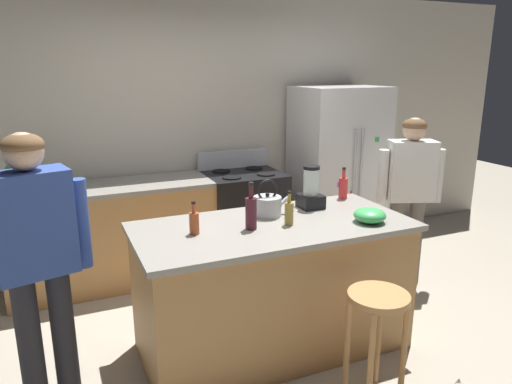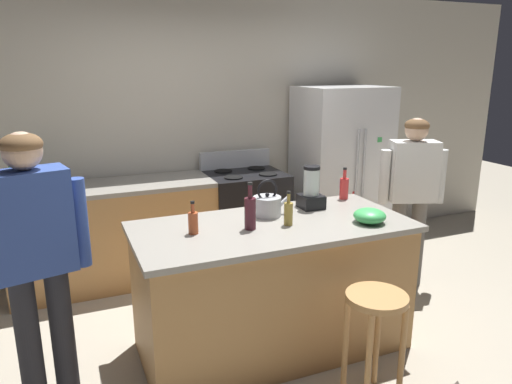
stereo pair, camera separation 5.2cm
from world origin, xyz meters
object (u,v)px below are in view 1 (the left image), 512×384
at_px(tea_kettle, 268,205).
at_px(bar_stool, 377,319).
at_px(refrigerator, 337,170).
at_px(bottle_cooking_sauce, 194,222).
at_px(potted_plant, 20,173).
at_px(bottle_soda, 343,187).
at_px(person_by_sink_right, 410,186).
at_px(bottle_vinegar, 289,213).
at_px(mixing_bowl, 370,215).
at_px(person_by_island_left, 36,253).
at_px(bottle_wine, 251,212).
at_px(kitchen_island, 273,286).
at_px(blender_appliance, 311,190).
at_px(stove_range, 243,217).

bearing_deg(tea_kettle, bar_stool, -73.49).
relative_size(refrigerator, bottle_cooking_sauce, 8.16).
relative_size(potted_plant, bottle_soda, 1.17).
xyz_separation_m(person_by_sink_right, bottle_vinegar, (-1.48, -0.52, 0.09)).
distance_m(potted_plant, tea_kettle, 2.13).
bearing_deg(mixing_bowl, potted_plant, 141.16).
height_order(person_by_island_left, tea_kettle, person_by_island_left).
bearing_deg(bottle_wine, person_by_island_left, -176.55).
bearing_deg(refrigerator, bottle_wine, -137.36).
bearing_deg(person_by_island_left, refrigerator, 28.62).
xyz_separation_m(kitchen_island, blender_appliance, (0.42, 0.23, 0.60)).
bearing_deg(mixing_bowl, blender_appliance, 113.23).
relative_size(person_by_sink_right, tea_kettle, 5.59).
xyz_separation_m(stove_range, bottle_soda, (0.39, -1.18, 0.55)).
xyz_separation_m(bar_stool, bottle_soda, (0.47, 1.10, 0.49)).
xyz_separation_m(stove_range, person_by_island_left, (-1.86, -1.64, 0.53)).
height_order(bar_stool, bottle_cooking_sauce, bottle_cooking_sauce).
bearing_deg(kitchen_island, person_by_island_left, -175.68).
bearing_deg(person_by_sink_right, person_by_island_left, -169.37).
bearing_deg(blender_appliance, bottle_cooking_sauce, -167.91).
distance_m(blender_appliance, tea_kettle, 0.39).
distance_m(blender_appliance, bottle_soda, 0.39).
xyz_separation_m(kitchen_island, bottle_wine, (-0.18, -0.03, 0.58)).
height_order(refrigerator, bar_stool, refrigerator).
height_order(mixing_bowl, tea_kettle, tea_kettle).
relative_size(stove_range, person_by_island_left, 0.67).
distance_m(person_by_sink_right, tea_kettle, 1.55).
bearing_deg(potted_plant, stove_range, -0.74).
bearing_deg(tea_kettle, bottle_vinegar, -79.22).
bearing_deg(bottle_soda, stove_range, 108.33).
distance_m(person_by_island_left, bottle_soda, 2.30).
height_order(person_by_sink_right, bottle_wine, person_by_sink_right).
distance_m(kitchen_island, bottle_soda, 1.02).
distance_m(kitchen_island, refrigerator, 2.15).
distance_m(stove_range, bottle_wine, 1.76).
bearing_deg(bar_stool, mixing_bowl, 59.90).
height_order(person_by_sink_right, bottle_cooking_sauce, person_by_sink_right).
height_order(stove_range, mixing_bowl, stove_range).
distance_m(person_by_island_left, bottle_cooking_sauce, 0.93).
distance_m(person_by_island_left, bottle_wine, 1.29).
relative_size(blender_appliance, bottle_cooking_sauce, 1.49).
height_order(blender_appliance, bottle_vinegar, blender_appliance).
distance_m(bar_stool, bottle_soda, 1.29).
bearing_deg(person_by_sink_right, bottle_wine, -164.28).
bearing_deg(bottle_soda, tea_kettle, -167.52).
height_order(kitchen_island, bottle_vinegar, bottle_vinegar).
bearing_deg(mixing_bowl, refrigerator, 63.43).
xyz_separation_m(bar_stool, tea_kettle, (-0.28, 0.93, 0.47)).
relative_size(person_by_island_left, bottle_soda, 6.47).
height_order(potted_plant, bottle_vinegar, potted_plant).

